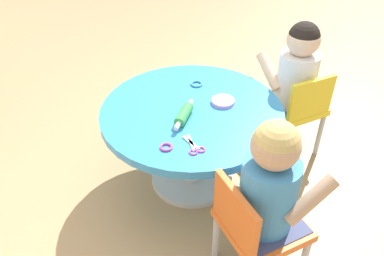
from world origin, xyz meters
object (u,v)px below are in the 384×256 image
Objects in this scene: craft_table at (192,127)px; craft_scissors at (194,147)px; child_chair_left at (255,226)px; seated_child_right at (298,69)px; child_chair_right at (295,108)px; seated_child_left at (271,181)px; rolling_pin at (184,114)px.

craft_scissors reaches higher than craft_table.
seated_child_right is (0.78, -0.46, 0.23)m from child_chair_left.
child_chair_left is 1.00× the size of child_chair_right.
seated_child_left is 1.00× the size of seated_child_right.
rolling_pin reaches higher than craft_scissors.
craft_table is 1.73× the size of seated_child_left.
seated_child_left is (-0.60, -0.17, 0.18)m from craft_table.
craft_table is 0.31m from craft_scissors.
rolling_pin is at bearing 19.47° from child_chair_left.
rolling_pin is (0.52, 0.23, -0.04)m from seated_child_left.
child_chair_left is 1.05× the size of seated_child_left.
child_chair_right is at bearing -77.73° from craft_table.
seated_child_right reaches higher than rolling_pin.
seated_child_left reaches higher than child_chair_left.
seated_child_left is 0.88m from child_chair_right.
craft_scissors is at bearing 125.62° from seated_child_right.
craft_table is 0.65m from seated_child_left.
child_chair_right reaches higher than craft_scissors.
child_chair_left is 0.23m from seated_child_left.
craft_scissors is (-0.29, 0.04, 0.11)m from craft_table.
craft_scissors is at bearing 35.28° from seated_child_left.
seated_child_right reaches higher than craft_table.
child_chair_left is at bearing 149.33° from seated_child_right.
child_chair_right is 0.23m from seated_child_right.
child_chair_left is 1.05× the size of seated_child_right.
craft_table is 1.65× the size of child_chair_right.
child_chair_right is (0.73, -0.43, -0.23)m from seated_child_left.
child_chair_right is at bearing -57.15° from craft_scissors.
child_chair_left is 0.93m from seated_child_right.
child_chair_right is (0.74, -0.47, 0.00)m from child_chair_left.
child_chair_left and child_chair_right have the same top height.
seated_child_right is 2.39× the size of rolling_pin.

